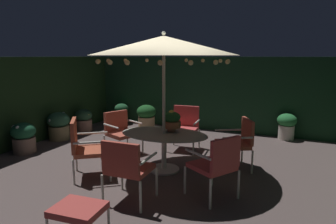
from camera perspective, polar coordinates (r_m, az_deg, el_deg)
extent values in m
cube|color=#594A48|center=(5.88, -1.72, -10.43)|extent=(7.53, 7.02, 0.02)
cube|color=#17341F|center=(8.71, 7.77, 3.55)|extent=(7.53, 0.30, 2.08)
cube|color=#1B3418|center=(7.83, -26.45, 1.73)|extent=(0.30, 7.02, 2.08)
cylinder|color=silver|center=(5.71, -0.77, -10.82)|extent=(0.57, 0.57, 0.03)
cylinder|color=silver|center=(5.59, -0.77, -7.72)|extent=(0.09, 0.09, 0.68)
ellipsoid|color=#B2B09E|center=(5.49, -0.78, -4.20)|extent=(1.65, 1.11, 0.03)
cylinder|color=silver|center=(5.40, -0.80, 0.10)|extent=(0.06, 0.06, 2.23)
cone|color=beige|center=(5.31, -0.83, 12.55)|extent=(2.60, 2.60, 0.33)
sphere|color=silver|center=(5.32, -0.83, 14.79)|extent=(0.07, 0.07, 0.07)
sphere|color=#F9DB8C|center=(4.90, 11.27, 9.35)|extent=(0.08, 0.08, 0.08)
sphere|color=#F9DB8C|center=(5.44, 11.42, 9.46)|extent=(0.08, 0.08, 0.08)
sphere|color=#F9DB8C|center=(5.80, 9.96, 9.58)|extent=(0.08, 0.08, 0.08)
sphere|color=#F9DB8C|center=(6.18, 6.66, 9.72)|extent=(0.08, 0.08, 0.08)
sphere|color=#F9DB8C|center=(6.36, 3.51, 9.80)|extent=(0.08, 0.08, 0.08)
sphere|color=#F9DB8C|center=(6.45, -0.79, 9.83)|extent=(0.08, 0.08, 0.08)
sphere|color=#F9DB8C|center=(6.40, -4.05, 9.80)|extent=(0.08, 0.08, 0.08)
sphere|color=#F9DB8C|center=(6.19, -8.11, 9.69)|extent=(0.08, 0.08, 0.08)
sphere|color=#F9DB8C|center=(5.84, -11.31, 9.54)|extent=(0.08, 0.08, 0.08)
sphere|color=#F9DB8C|center=(5.42, -13.10, 9.39)|extent=(0.08, 0.08, 0.08)
sphere|color=#F9DB8C|center=(5.03, -13.23, 9.31)|extent=(0.08, 0.08, 0.08)
sphere|color=#F9DB8C|center=(4.57, -10.99, 9.28)|extent=(0.08, 0.08, 0.08)
sphere|color=#F9DB8C|center=(4.33, -7.78, 9.31)|extent=(0.08, 0.08, 0.08)
sphere|color=#F9DB8C|center=(4.17, -1.49, 9.36)|extent=(0.08, 0.08, 0.08)
sphere|color=#F9DB8C|center=(4.25, 4.35, 9.35)|extent=(0.08, 0.08, 0.08)
sphere|color=#F9DB8C|center=(4.54, 9.09, 9.34)|extent=(0.08, 0.08, 0.08)
cylinder|color=#A45F4A|center=(5.59, 0.68, -3.33)|extent=(0.15, 0.15, 0.08)
cylinder|color=#AF6742|center=(5.57, 0.68, -2.33)|extent=(0.34, 0.34, 0.12)
ellipsoid|color=#1E5527|center=(5.54, 0.69, -0.97)|extent=(0.33, 0.33, 0.20)
sphere|color=#EAC54E|center=(5.53, 0.69, -0.21)|extent=(0.12, 0.12, 0.12)
cylinder|color=silver|center=(6.55, -4.83, -6.21)|extent=(0.04, 0.04, 0.41)
cylinder|color=silver|center=(6.21, -9.23, -7.27)|extent=(0.04, 0.04, 0.41)
cylinder|color=silver|center=(6.99, -7.74, -5.20)|extent=(0.04, 0.04, 0.41)
cylinder|color=silver|center=(6.67, -11.99, -6.12)|extent=(0.04, 0.04, 0.41)
cube|color=#B85441|center=(6.53, -8.50, -4.15)|extent=(0.74, 0.76, 0.07)
cube|color=#B85441|center=(6.69, -9.89, -1.65)|extent=(0.28, 0.56, 0.43)
cylinder|color=silver|center=(6.65, -6.42, -1.85)|extent=(0.51, 0.24, 0.04)
cylinder|color=silver|center=(6.32, -10.81, -2.65)|extent=(0.51, 0.24, 0.04)
cylinder|color=silver|center=(5.82, -11.14, -8.49)|extent=(0.04, 0.04, 0.43)
cylinder|color=silver|center=(5.24, -10.91, -10.68)|extent=(0.04, 0.04, 0.43)
cylinder|color=silver|center=(5.84, -17.06, -8.71)|extent=(0.04, 0.04, 0.43)
cylinder|color=silver|center=(5.26, -17.53, -10.91)|extent=(0.04, 0.04, 0.43)
cube|color=#B7553A|center=(5.45, -14.28, -7.18)|extent=(0.82, 0.83, 0.07)
cube|color=#B7553A|center=(5.38, -17.48, -4.23)|extent=(0.40, 0.51, 0.53)
cylinder|color=silver|center=(5.68, -14.33, -3.93)|extent=(0.48, 0.37, 0.04)
cylinder|color=silver|center=(5.08, -14.48, -5.65)|extent=(0.48, 0.37, 0.04)
cylinder|color=silver|center=(4.90, -8.78, -11.97)|extent=(0.04, 0.04, 0.46)
cylinder|color=silver|center=(4.65, -2.18, -13.16)|extent=(0.04, 0.04, 0.46)
cylinder|color=silver|center=(4.49, -12.37, -14.32)|extent=(0.04, 0.04, 0.46)
cylinder|color=silver|center=(4.21, -5.28, -15.88)|extent=(0.04, 0.04, 0.46)
cube|color=#B54B3C|center=(4.45, -7.25, -10.70)|extent=(0.60, 0.55, 0.07)
cube|color=#B54B3C|center=(4.15, -9.07, -8.63)|extent=(0.58, 0.08, 0.43)
cylinder|color=silver|center=(4.53, -10.68, -7.73)|extent=(0.05, 0.52, 0.04)
cylinder|color=silver|center=(4.25, -3.72, -8.80)|extent=(0.05, 0.52, 0.04)
cylinder|color=silver|center=(4.72, 3.23, -12.85)|extent=(0.04, 0.04, 0.44)
cylinder|color=silver|center=(5.06, 8.37, -11.30)|extent=(0.04, 0.04, 0.44)
cylinder|color=silver|center=(4.32, 8.07, -15.27)|extent=(0.04, 0.04, 0.44)
cylinder|color=silver|center=(4.69, 13.28, -13.32)|extent=(0.04, 0.04, 0.44)
cube|color=#BF4242|center=(4.59, 8.32, -10.19)|extent=(0.77, 0.76, 0.07)
cube|color=#BF4242|center=(4.31, 10.92, -7.89)|extent=(0.34, 0.49, 0.46)
cylinder|color=silver|center=(4.33, 5.65, -8.01)|extent=(0.49, 0.32, 0.04)
cylinder|color=silver|center=(4.70, 10.93, -6.66)|extent=(0.49, 0.32, 0.04)
cylinder|color=silver|center=(5.51, 10.04, -9.54)|extent=(0.04, 0.04, 0.43)
cylinder|color=silver|center=(6.04, 8.71, -7.66)|extent=(0.04, 0.04, 0.43)
cylinder|color=silver|center=(5.67, 15.74, -9.19)|extent=(0.04, 0.04, 0.43)
cylinder|color=silver|center=(6.19, 13.94, -7.41)|extent=(0.04, 0.04, 0.43)
cube|color=#B34E3A|center=(5.77, 12.21, -6.05)|extent=(0.76, 0.76, 0.07)
cube|color=#B34E3A|center=(5.78, 14.93, -3.48)|extent=(0.31, 0.52, 0.45)
cylinder|color=silver|center=(5.44, 13.14, -4.84)|extent=(0.50, 0.29, 0.04)
cylinder|color=silver|center=(5.98, 11.52, -3.37)|extent=(0.50, 0.29, 0.04)
cylinder|color=silver|center=(6.47, 4.84, -6.34)|extent=(0.04, 0.04, 0.43)
cylinder|color=silver|center=(6.64, -0.40, -5.85)|extent=(0.04, 0.04, 0.43)
cylinder|color=silver|center=(7.00, 5.96, -5.04)|extent=(0.04, 0.04, 0.43)
cylinder|color=silver|center=(7.15, 1.08, -4.63)|extent=(0.04, 0.04, 0.43)
cube|color=#C54444|center=(6.74, 2.89, -3.39)|extent=(0.65, 0.60, 0.07)
cube|color=#C54444|center=(6.94, 3.52, -0.72)|extent=(0.59, 0.11, 0.47)
cylinder|color=silver|center=(6.62, 5.49, -1.95)|extent=(0.08, 0.54, 0.04)
cylinder|color=silver|center=(6.79, 0.38, -1.59)|extent=(0.08, 0.54, 0.04)
cylinder|color=silver|center=(4.20, -17.95, -17.61)|extent=(0.03, 0.03, 0.30)
cylinder|color=silver|center=(3.93, -11.25, -19.36)|extent=(0.03, 0.03, 0.30)
cube|color=#BB4540|center=(3.81, -16.75, -17.33)|extent=(0.61, 0.51, 0.08)
cylinder|color=beige|center=(8.22, 21.59, -3.61)|extent=(0.39, 0.39, 0.36)
ellipsoid|color=#267037|center=(8.15, 21.74, -1.46)|extent=(0.48, 0.48, 0.34)
sphere|color=#AB4084|center=(8.12, 22.57, -1.55)|extent=(0.07, 0.07, 0.07)
sphere|color=#A62F85|center=(8.31, 22.17, -0.81)|extent=(0.09, 0.09, 0.09)
sphere|color=#B93672|center=(8.27, 21.08, -0.53)|extent=(0.07, 0.07, 0.07)
sphere|color=#B53E87|center=(8.05, 20.60, -1.49)|extent=(0.07, 0.07, 0.07)
sphere|color=#BC467D|center=(8.04, 22.08, -1.37)|extent=(0.09, 0.09, 0.09)
cylinder|color=tan|center=(8.85, -4.12, -1.99)|extent=(0.49, 0.49, 0.34)
ellipsoid|color=#1B5222|center=(8.79, -4.15, 0.08)|extent=(0.57, 0.57, 0.40)
sphere|color=#E34862|center=(8.75, -3.25, 0.18)|extent=(0.07, 0.07, 0.07)
sphere|color=#DD4879|center=(8.94, -3.47, 0.88)|extent=(0.07, 0.07, 0.07)
sphere|color=#DB4576|center=(8.95, -4.41, 0.35)|extent=(0.10, 0.10, 0.10)
sphere|color=#D35162|center=(8.70, -5.28, 0.49)|extent=(0.09, 0.09, 0.09)
sphere|color=#D95B67|center=(8.62, -4.04, 0.10)|extent=(0.08, 0.08, 0.08)
cylinder|color=#9F6844|center=(9.50, -8.80, -1.12)|extent=(0.37, 0.37, 0.36)
ellipsoid|color=#1D502B|center=(9.45, -8.85, 0.67)|extent=(0.43, 0.43, 0.30)
sphere|color=#D33343|center=(9.41, -7.99, 0.74)|extent=(0.09, 0.09, 0.09)
sphere|color=red|center=(9.54, -8.30, 1.04)|extent=(0.09, 0.09, 0.09)
sphere|color=#C93041|center=(9.49, -9.79, 1.00)|extent=(0.09, 0.09, 0.09)
sphere|color=#DE3539|center=(9.37, -9.25, 0.63)|extent=(0.09, 0.09, 0.09)
cylinder|color=#7C6354|center=(7.35, -25.69, -5.67)|extent=(0.48, 0.48, 0.34)
ellipsoid|color=#1C5736|center=(7.27, -25.89, -3.28)|extent=(0.52, 0.52, 0.36)
sphere|color=silver|center=(7.16, -25.09, -2.55)|extent=(0.09, 0.09, 0.09)
sphere|color=silver|center=(7.32, -24.93, -2.21)|extent=(0.06, 0.06, 0.06)
sphere|color=beige|center=(7.38, -26.20, -2.35)|extent=(0.07, 0.07, 0.07)
sphere|color=beige|center=(7.33, -27.29, -2.59)|extent=(0.10, 0.10, 0.10)
sphere|color=silver|center=(7.10, -26.76, -2.64)|extent=(0.08, 0.08, 0.08)
cylinder|color=#8C6454|center=(8.78, -15.71, -2.48)|extent=(0.45, 0.45, 0.33)
ellipsoid|color=#25492F|center=(8.72, -15.81, -0.57)|extent=(0.48, 0.48, 0.34)
sphere|color=yellow|center=(8.57, -15.01, -0.54)|extent=(0.09, 0.09, 0.09)
sphere|color=#F8C459|center=(8.90, -15.97, -0.01)|extent=(0.07, 0.07, 0.07)
sphere|color=#E9CE4B|center=(8.64, -16.56, -0.33)|extent=(0.09, 0.09, 0.09)
cylinder|color=olive|center=(8.13, -20.02, -3.69)|extent=(0.50, 0.50, 0.36)
ellipsoid|color=#255137|center=(8.05, -20.17, -1.41)|extent=(0.55, 0.55, 0.39)
sphere|color=silver|center=(7.92, -19.65, -1.21)|extent=(0.08, 0.08, 0.08)
sphere|color=silver|center=(8.11, -19.31, -0.32)|extent=(0.09, 0.09, 0.09)
sphere|color=silver|center=(8.15, -20.88, -1.23)|extent=(0.10, 0.10, 0.10)
sphere|color=silver|center=(7.90, -21.44, -1.54)|extent=(0.11, 0.11, 0.11)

